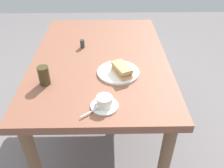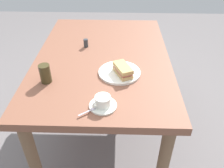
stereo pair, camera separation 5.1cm
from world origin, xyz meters
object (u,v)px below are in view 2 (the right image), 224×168
(dining_table, at_px, (103,68))
(salt_shaker, at_px, (86,43))
(spoon, at_px, (90,110))
(coffee_saucer, at_px, (103,106))
(coffee_cup, at_px, (103,101))
(sandwich_plate, at_px, (119,72))
(sandwich_front, at_px, (123,70))
(drinking_glass, at_px, (45,74))

(dining_table, height_order, salt_shaker, salt_shaker)
(spoon, bearing_deg, coffee_saucer, -53.30)
(coffee_cup, bearing_deg, spoon, 126.64)
(dining_table, relative_size, sandwich_plate, 5.13)
(coffee_cup, xyz_separation_m, spoon, (-0.04, 0.06, -0.03))
(sandwich_plate, xyz_separation_m, coffee_saucer, (-0.31, 0.08, -0.00))
(salt_shaker, bearing_deg, coffee_cup, -165.84)
(dining_table, distance_m, sandwich_plate, 0.27)
(dining_table, relative_size, spoon, 15.41)
(spoon, height_order, salt_shaker, salt_shaker)
(sandwich_front, distance_m, salt_shaker, 0.46)
(salt_shaker, bearing_deg, coffee_saucer, -165.72)
(drinking_glass, bearing_deg, coffee_cup, -121.36)
(dining_table, relative_size, drinking_glass, 11.97)
(salt_shaker, bearing_deg, drinking_glass, 158.13)
(coffee_saucer, distance_m, coffee_cup, 0.03)
(sandwich_plate, height_order, spoon, spoon)
(sandwich_front, distance_m, spoon, 0.36)
(spoon, bearing_deg, salt_shaker, 8.56)
(dining_table, bearing_deg, coffee_cup, -176.35)
(dining_table, height_order, spoon, spoon)
(dining_table, relative_size, coffee_cup, 14.10)
(sandwich_front, height_order, salt_shaker, sandwich_front)
(sandwich_plate, bearing_deg, spoon, 157.81)
(spoon, distance_m, drinking_glass, 0.38)
(sandwich_plate, relative_size, coffee_cup, 2.75)
(coffee_cup, distance_m, salt_shaker, 0.67)
(dining_table, bearing_deg, spoon, 177.34)
(sandwich_front, distance_m, coffee_saucer, 0.30)
(coffee_cup, bearing_deg, dining_table, 3.65)
(sandwich_plate, relative_size, sandwich_front, 1.58)
(coffee_cup, bearing_deg, salt_shaker, 14.16)
(coffee_cup, relative_size, spoon, 1.09)
(sandwich_plate, relative_size, salt_shaker, 4.37)
(drinking_glass, bearing_deg, sandwich_front, -81.03)
(sandwich_plate, bearing_deg, drinking_glass, 103.03)
(salt_shaker, relative_size, drinking_glass, 0.53)
(sandwich_front, relative_size, coffee_saucer, 1.15)
(sandwich_plate, height_order, coffee_saucer, sandwich_plate)
(sandwich_front, bearing_deg, spoon, 153.29)
(sandwich_front, xyz_separation_m, spoon, (-0.32, 0.16, -0.03))
(sandwich_front, distance_m, drinking_glass, 0.45)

